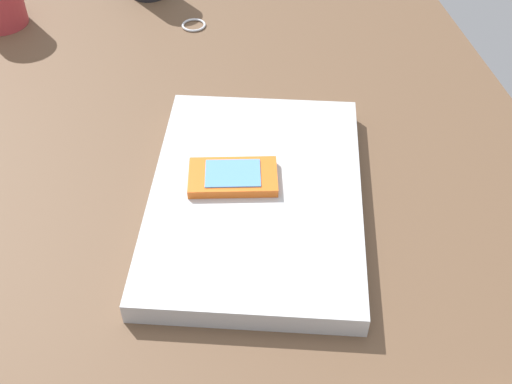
# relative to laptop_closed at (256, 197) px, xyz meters

# --- Properties ---
(desk_surface) EXTENTS (1.20, 0.80, 0.03)m
(desk_surface) POSITION_rel_laptop_closed_xyz_m (0.01, 0.03, -0.03)
(desk_surface) COLOR brown
(desk_surface) RESTS_ON ground
(laptop_closed) EXTENTS (0.37, 0.30, 0.03)m
(laptop_closed) POSITION_rel_laptop_closed_xyz_m (0.00, 0.00, 0.00)
(laptop_closed) COLOR #B7BABC
(laptop_closed) RESTS_ON desk_surface
(cell_phone_on_laptop) EXTENTS (0.07, 0.10, 0.01)m
(cell_phone_on_laptop) POSITION_rel_laptop_closed_xyz_m (0.02, 0.02, 0.02)
(cell_phone_on_laptop) COLOR orange
(cell_phone_on_laptop) RESTS_ON laptop_closed
(key_ring) EXTENTS (0.04, 0.04, 0.00)m
(key_ring) POSITION_rel_laptop_closed_xyz_m (0.39, 0.03, -0.01)
(key_ring) COLOR silver
(key_ring) RESTS_ON desk_surface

